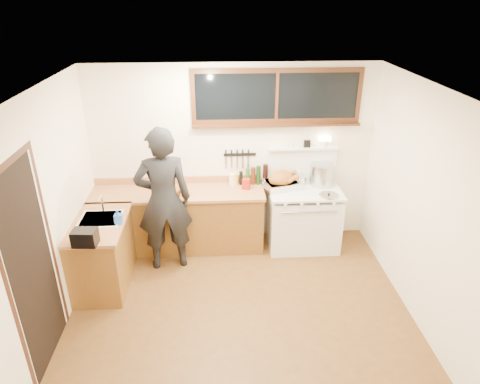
{
  "coord_description": "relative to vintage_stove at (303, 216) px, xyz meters",
  "views": [
    {
      "loc": [
        -0.23,
        -3.99,
        3.46
      ],
      "look_at": [
        0.05,
        0.85,
        1.15
      ],
      "focal_mm": 32.0,
      "sensor_mm": 36.0,
      "label": 1
    }
  ],
  "objects": [
    {
      "name": "cutting_board",
      "position": [
        -1.83,
        -0.12,
        0.49
      ],
      "size": [
        0.47,
        0.38,
        0.14
      ],
      "color": "#B07246",
      "rests_on": "counter_back"
    },
    {
      "name": "soap_bottle",
      "position": [
        -2.43,
        -0.84,
        0.53
      ],
      "size": [
        0.09,
        0.09,
        0.19
      ],
      "color": "blue",
      "rests_on": "counter_left"
    },
    {
      "name": "room_shell",
      "position": [
        -1.0,
        -1.41,
        1.18
      ],
      "size": [
        4.1,
        3.6,
        2.65
      ],
      "color": "white",
      "rests_on": "ground"
    },
    {
      "name": "man",
      "position": [
        -1.93,
        -0.42,
        0.52
      ],
      "size": [
        0.79,
        0.59,
        1.98
      ],
      "color": "black",
      "rests_on": "ground"
    },
    {
      "name": "toaster",
      "position": [
        -2.7,
        -1.29,
        0.52
      ],
      "size": [
        0.28,
        0.2,
        0.18
      ],
      "color": "black",
      "rests_on": "counter_left"
    },
    {
      "name": "back_window",
      "position": [
        -0.4,
        0.31,
        1.6
      ],
      "size": [
        2.32,
        0.13,
        0.77
      ],
      "color": "black",
      "rests_on": "room_shell"
    },
    {
      "name": "ground_plane",
      "position": [
        -1.0,
        -1.41,
        -0.48
      ],
      "size": [
        4.0,
        3.5,
        0.02
      ],
      "primitive_type": "cube",
      "color": "#573517"
    },
    {
      "name": "counter_left",
      "position": [
        -2.7,
        -0.79,
        -0.01
      ],
      "size": [
        0.64,
        1.09,
        0.9
      ],
      "color": "brown",
      "rests_on": "ground"
    },
    {
      "name": "pitcher",
      "position": [
        -1.02,
        0.22,
        0.52
      ],
      "size": [
        0.1,
        0.1,
        0.17
      ],
      "color": "white",
      "rests_on": "counter_back"
    },
    {
      "name": "bottle_cluster",
      "position": [
        -0.71,
        0.22,
        0.56
      ],
      "size": [
        0.49,
        0.07,
        0.3
      ],
      "color": "black",
      "rests_on": "counter_back"
    },
    {
      "name": "knife_strip",
      "position": [
        -0.92,
        0.32,
        0.84
      ],
      "size": [
        0.46,
        0.03,
        0.28
      ],
      "color": "black",
      "rests_on": "room_shell"
    },
    {
      "name": "roast_turkey",
      "position": [
        -0.32,
        0.07,
        0.54
      ],
      "size": [
        0.56,
        0.48,
        0.26
      ],
      "color": "silver",
      "rests_on": "vintage_stove"
    },
    {
      "name": "pot_lid",
      "position": [
        0.28,
        -0.23,
        0.45
      ],
      "size": [
        0.31,
        0.31,
        0.04
      ],
      "color": "silver",
      "rests_on": "vintage_stove"
    },
    {
      "name": "counter_back",
      "position": [
        -1.8,
        0.04,
        -0.01
      ],
      "size": [
        2.44,
        0.64,
        1.0
      ],
      "color": "brown",
      "rests_on": "ground"
    },
    {
      "name": "left_doorway",
      "position": [
        -2.99,
        -1.96,
        0.62
      ],
      "size": [
        0.02,
        1.04,
        2.17
      ],
      "color": "black",
      "rests_on": "ground"
    },
    {
      "name": "sink_unit",
      "position": [
        -2.68,
        -0.71,
        0.38
      ],
      "size": [
        0.5,
        0.45,
        0.37
      ],
      "color": "white",
      "rests_on": "counter_left"
    },
    {
      "name": "vintage_stove",
      "position": [
        0.0,
        0.0,
        0.0
      ],
      "size": [
        1.02,
        0.74,
        1.58
      ],
      "color": "white",
      "rests_on": "ground"
    },
    {
      "name": "coffee_tin",
      "position": [
        -0.83,
        0.07,
        0.51
      ],
      "size": [
        0.12,
        0.11,
        0.15
      ],
      "color": "#9D2011",
      "rests_on": "counter_back"
    },
    {
      "name": "saucepan",
      "position": [
        -0.03,
        0.19,
        0.49
      ],
      "size": [
        0.21,
        0.29,
        0.12
      ],
      "color": "silver",
      "rests_on": "vintage_stove"
    },
    {
      "name": "stockpot",
      "position": [
        0.26,
        0.15,
        0.59
      ],
      "size": [
        0.37,
        0.37,
        0.32
      ],
      "color": "silver",
      "rests_on": "vintage_stove"
    }
  ]
}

